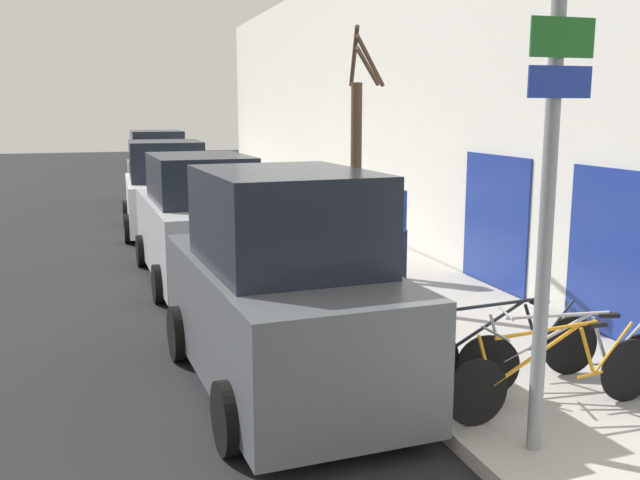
{
  "coord_description": "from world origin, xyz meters",
  "views": [
    {
      "loc": [
        -1.91,
        -1.78,
        3.02
      ],
      "look_at": [
        0.81,
        6.89,
        1.35
      ],
      "focal_mm": 40.0,
      "sensor_mm": 36.0,
      "label": 1
    }
  ],
  "objects_px": {
    "parked_car_3": "(158,172)",
    "bicycle_2": "(502,347)",
    "parked_car_1": "(200,223)",
    "parked_car_2": "(166,191)",
    "parked_car_0": "(283,293)",
    "bicycle_0": "(556,375)",
    "signpost": "(547,218)",
    "pedestrian_near": "(395,221)",
    "street_tree": "(357,177)",
    "bicycle_1": "(567,359)"
  },
  "relations": [
    {
      "from": "street_tree",
      "to": "parked_car_1",
      "type": "bearing_deg",
      "value": 123.56
    },
    {
      "from": "parked_car_3",
      "to": "pedestrian_near",
      "type": "height_order",
      "value": "parked_car_3"
    },
    {
      "from": "parked_car_0",
      "to": "parked_car_1",
      "type": "distance_m",
      "value": 5.4
    },
    {
      "from": "signpost",
      "to": "parked_car_2",
      "type": "relative_size",
      "value": 0.89
    },
    {
      "from": "parked_car_1",
      "to": "parked_car_2",
      "type": "relative_size",
      "value": 1.1
    },
    {
      "from": "signpost",
      "to": "parked_car_2",
      "type": "bearing_deg",
      "value": 98.09
    },
    {
      "from": "bicycle_0",
      "to": "street_tree",
      "type": "xyz_separation_m",
      "value": [
        -0.46,
        4.23,
        1.52
      ]
    },
    {
      "from": "bicycle_1",
      "to": "parked_car_3",
      "type": "xyz_separation_m",
      "value": [
        -2.58,
        17.35,
        0.52
      ]
    },
    {
      "from": "signpost",
      "to": "parked_car_0",
      "type": "height_order",
      "value": "signpost"
    },
    {
      "from": "bicycle_0",
      "to": "parked_car_0",
      "type": "relative_size",
      "value": 0.56
    },
    {
      "from": "bicycle_2",
      "to": "street_tree",
      "type": "height_order",
      "value": "street_tree"
    },
    {
      "from": "signpost",
      "to": "bicycle_2",
      "type": "xyz_separation_m",
      "value": [
        0.55,
        1.43,
        -1.62
      ]
    },
    {
      "from": "parked_car_0",
      "to": "parked_car_1",
      "type": "xyz_separation_m",
      "value": [
        -0.13,
        5.39,
        -0.06
      ]
    },
    {
      "from": "parked_car_1",
      "to": "parked_car_3",
      "type": "bearing_deg",
      "value": 87.34
    },
    {
      "from": "parked_car_0",
      "to": "parked_car_1",
      "type": "height_order",
      "value": "parked_car_0"
    },
    {
      "from": "bicycle_1",
      "to": "parked_car_0",
      "type": "bearing_deg",
      "value": 77.42
    },
    {
      "from": "bicycle_0",
      "to": "parked_car_3",
      "type": "distance_m",
      "value": 17.82
    },
    {
      "from": "parked_car_2",
      "to": "street_tree",
      "type": "height_order",
      "value": "street_tree"
    },
    {
      "from": "signpost",
      "to": "bicycle_1",
      "type": "relative_size",
      "value": 1.71
    },
    {
      "from": "pedestrian_near",
      "to": "street_tree",
      "type": "distance_m",
      "value": 1.9
    },
    {
      "from": "bicycle_0",
      "to": "parked_car_1",
      "type": "relative_size",
      "value": 0.51
    },
    {
      "from": "parked_car_3",
      "to": "parked_car_0",
      "type": "bearing_deg",
      "value": -89.62
    },
    {
      "from": "parked_car_3",
      "to": "bicycle_2",
      "type": "bearing_deg",
      "value": -82.26
    },
    {
      "from": "signpost",
      "to": "bicycle_2",
      "type": "distance_m",
      "value": 2.22
    },
    {
      "from": "parked_car_1",
      "to": "parked_car_2",
      "type": "xyz_separation_m",
      "value": [
        -0.08,
        5.24,
        -0.0
      ]
    },
    {
      "from": "signpost",
      "to": "parked_car_0",
      "type": "xyz_separation_m",
      "value": [
        -1.63,
        2.29,
        -1.07
      ]
    },
    {
      "from": "parked_car_0",
      "to": "pedestrian_near",
      "type": "height_order",
      "value": "parked_car_0"
    },
    {
      "from": "bicycle_0",
      "to": "parked_car_0",
      "type": "distance_m",
      "value": 2.87
    },
    {
      "from": "signpost",
      "to": "bicycle_2",
      "type": "bearing_deg",
      "value": 69.01
    },
    {
      "from": "signpost",
      "to": "parked_car_2",
      "type": "distance_m",
      "value": 13.1
    },
    {
      "from": "signpost",
      "to": "street_tree",
      "type": "relative_size",
      "value": 0.92
    },
    {
      "from": "signpost",
      "to": "street_tree",
      "type": "xyz_separation_m",
      "value": [
        0.15,
        4.81,
        -0.1
      ]
    },
    {
      "from": "parked_car_2",
      "to": "parked_car_1",
      "type": "bearing_deg",
      "value": -87.53
    },
    {
      "from": "bicycle_2",
      "to": "parked_car_1",
      "type": "height_order",
      "value": "parked_car_1"
    },
    {
      "from": "bicycle_2",
      "to": "pedestrian_near",
      "type": "height_order",
      "value": "pedestrian_near"
    },
    {
      "from": "bicycle_2",
      "to": "parked_car_0",
      "type": "bearing_deg",
      "value": 70.32
    },
    {
      "from": "signpost",
      "to": "bicycle_1",
      "type": "bearing_deg",
      "value": 43.14
    },
    {
      "from": "parked_car_1",
      "to": "parked_car_3",
      "type": "xyz_separation_m",
      "value": [
        0.15,
        10.58,
        0.03
      ]
    },
    {
      "from": "bicycle_1",
      "to": "parked_car_2",
      "type": "height_order",
      "value": "parked_car_2"
    },
    {
      "from": "parked_car_2",
      "to": "bicycle_0",
      "type": "bearing_deg",
      "value": -77.24
    },
    {
      "from": "pedestrian_near",
      "to": "parked_car_0",
      "type": "bearing_deg",
      "value": 48.62
    },
    {
      "from": "signpost",
      "to": "parked_car_1",
      "type": "height_order",
      "value": "signpost"
    },
    {
      "from": "bicycle_0",
      "to": "bicycle_2",
      "type": "distance_m",
      "value": 0.85
    },
    {
      "from": "bicycle_0",
      "to": "bicycle_1",
      "type": "xyz_separation_m",
      "value": [
        0.37,
        0.33,
        -0.0
      ]
    },
    {
      "from": "bicycle_1",
      "to": "street_tree",
      "type": "xyz_separation_m",
      "value": [
        -0.83,
        3.9,
        1.52
      ]
    },
    {
      "from": "bicycle_2",
      "to": "pedestrian_near",
      "type": "xyz_separation_m",
      "value": [
        0.75,
        4.61,
        0.63
      ]
    },
    {
      "from": "parked_car_0",
      "to": "bicycle_2",
      "type": "bearing_deg",
      "value": -24.91
    },
    {
      "from": "parked_car_3",
      "to": "bicycle_0",
      "type": "bearing_deg",
      "value": -82.41
    },
    {
      "from": "bicycle_2",
      "to": "parked_car_1",
      "type": "bearing_deg",
      "value": 22.12
    },
    {
      "from": "parked_car_0",
      "to": "street_tree",
      "type": "distance_m",
      "value": 3.24
    }
  ]
}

